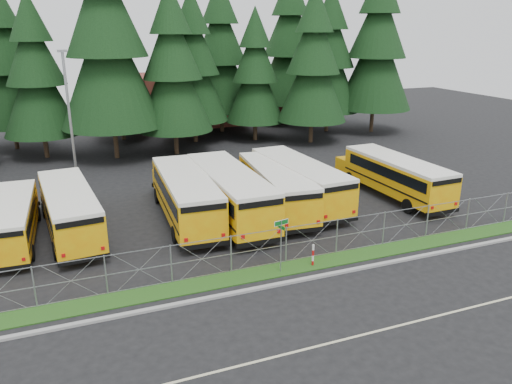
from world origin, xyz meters
The scene contains 28 objects.
ground centered at (0.00, 0.00, 0.00)m, with size 120.00×120.00×0.00m, color black.
curb centered at (0.00, -3.10, 0.06)m, with size 50.00×0.25×0.12m, color gray.
grass_verge centered at (0.00, -1.70, 0.03)m, with size 50.00×1.40×0.06m, color #1C4112.
road_lane_line centered at (0.00, -8.00, 0.01)m, with size 50.00×0.12×0.01m, color beige.
chainlink_fence centered at (0.00, -1.00, 1.00)m, with size 44.00×0.10×2.00m, color #93969B, non-canonical shape.
brick_building centered at (6.00, 40.00, 3.00)m, with size 22.00×10.00×6.00m, color brown.
bus_0 centered at (-14.27, 6.97, 1.29)m, with size 2.32×9.81×2.57m, color orange, non-canonical shape.
bus_1 centered at (-11.25, 7.06, 1.45)m, with size 2.62×11.08×2.91m, color orange, non-canonical shape.
bus_3 centered at (-4.41, 6.77, 1.55)m, with size 2.79×11.84×3.10m, color orange, non-canonical shape.
bus_4 centered at (-1.75, 6.22, 1.61)m, with size 2.90×12.29×3.22m, color orange, non-canonical shape.
bus_5 centered at (1.58, 6.48, 1.48)m, with size 2.67×11.32×2.97m, color orange, non-canonical shape.
bus_6 centered at (3.50, 7.09, 1.53)m, with size 2.75×11.64×3.05m, color orange, non-canonical shape.
bus_east centered at (10.59, 5.86, 1.46)m, with size 2.63×11.14×2.92m, color orange, non-canonical shape.
street_sign centered at (-1.71, -1.90, 2.03)m, with size 0.82×0.54×2.81m.
striped_bollard centered at (0.11, -1.88, 0.60)m, with size 0.11×0.11×1.20m, color #B20C0C.
light_standard centered at (-10.44, 17.04, 5.50)m, with size 0.70×0.35×10.14m.
conifer_2 centered at (-12.69, 27.21, 7.43)m, with size 6.72×6.72×14.87m, color black, non-canonical shape.
conifer_3 centered at (-6.58, 24.65, 10.14)m, with size 9.17×9.17×20.29m, color black, non-canonical shape.
conifer_4 centered at (-1.00, 24.17, 7.85)m, with size 7.10×7.10×15.70m, color black, non-canonical shape.
conifer_5 centered at (2.10, 28.68, 7.78)m, with size 7.04×7.04×15.56m, color black, non-canonical shape.
conifer_6 centered at (8.33, 27.18, 6.87)m, with size 6.21×6.21×13.73m, color black, non-canonical shape.
conifer_7 centered at (13.39, 23.93, 7.92)m, with size 7.16×7.16×15.83m, color black, non-canonical shape.
conifer_8 centered at (17.86, 28.57, 8.08)m, with size 7.31×7.31×16.17m, color black, non-canonical shape.
conifer_9 centered at (22.59, 26.36, 9.26)m, with size 8.37×8.37×18.52m, color black, non-canonical shape.
conifer_10 centered at (-15.49, 32.08, 8.21)m, with size 7.43×7.43×16.43m, color black, non-canonical shape.
conifer_11 centered at (-4.94, 32.56, 6.99)m, with size 6.32×6.32×13.98m, color black, non-canonical shape.
conifer_12 centered at (6.38, 32.82, 8.50)m, with size 7.69×7.69×17.00m, color black, non-canonical shape.
conifer_13 centered at (15.63, 34.41, 9.17)m, with size 8.29×8.29×18.34m, color black, non-canonical shape.
Camera 1 is at (-11.08, -22.35, 11.74)m, focal length 35.00 mm.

